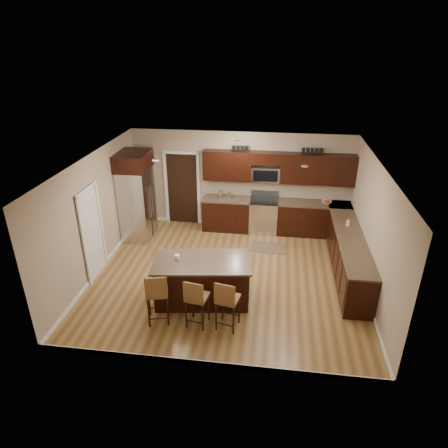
# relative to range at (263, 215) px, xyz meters

# --- Properties ---
(floor) EXTENTS (6.00, 6.00, 0.00)m
(floor) POSITION_rel_range_xyz_m (-0.68, -2.45, -0.47)
(floor) COLOR olive
(floor) RESTS_ON ground
(ceiling) EXTENTS (6.00, 6.00, 0.00)m
(ceiling) POSITION_rel_range_xyz_m (-0.68, -2.45, 2.23)
(ceiling) COLOR silver
(ceiling) RESTS_ON wall_back
(wall_back) EXTENTS (6.00, 0.00, 6.00)m
(wall_back) POSITION_rel_range_xyz_m (-0.68, 0.30, 0.88)
(wall_back) COLOR tan
(wall_back) RESTS_ON floor
(wall_left) EXTENTS (0.00, 5.50, 5.50)m
(wall_left) POSITION_rel_range_xyz_m (-3.68, -2.45, 0.88)
(wall_left) COLOR tan
(wall_left) RESTS_ON floor
(wall_right) EXTENTS (0.00, 5.50, 5.50)m
(wall_right) POSITION_rel_range_xyz_m (2.32, -2.45, 0.88)
(wall_right) COLOR tan
(wall_right) RESTS_ON floor
(base_cabinets) EXTENTS (4.02, 3.96, 0.92)m
(base_cabinets) POSITION_rel_range_xyz_m (1.22, -1.01, -0.01)
(base_cabinets) COLOR black
(base_cabinets) RESTS_ON floor
(upper_cabinets) EXTENTS (4.00, 0.33, 0.80)m
(upper_cabinets) POSITION_rel_range_xyz_m (0.36, 0.13, 1.37)
(upper_cabinets) COLOR black
(upper_cabinets) RESTS_ON wall_back
(range) EXTENTS (0.76, 0.64, 1.11)m
(range) POSITION_rel_range_xyz_m (0.00, 0.00, 0.00)
(range) COLOR silver
(range) RESTS_ON floor
(microwave) EXTENTS (0.76, 0.31, 0.40)m
(microwave) POSITION_rel_range_xyz_m (0.00, 0.15, 1.15)
(microwave) COLOR silver
(microwave) RESTS_ON upper_cabinets
(doorway) EXTENTS (0.85, 0.03, 2.06)m
(doorway) POSITION_rel_range_xyz_m (-2.33, 0.28, 0.56)
(doorway) COLOR black
(doorway) RESTS_ON floor
(pantry_door) EXTENTS (0.03, 0.80, 2.04)m
(pantry_door) POSITION_rel_range_xyz_m (-3.66, -2.75, 0.55)
(pantry_door) COLOR white
(pantry_door) RESTS_ON floor
(letter_decor) EXTENTS (2.20, 0.03, 0.15)m
(letter_decor) POSITION_rel_range_xyz_m (0.22, 0.13, 1.82)
(letter_decor) COLOR black
(letter_decor) RESTS_ON upper_cabinets
(island) EXTENTS (2.07, 1.28, 0.92)m
(island) POSITION_rel_range_xyz_m (-1.09, -3.38, -0.04)
(island) COLOR black
(island) RESTS_ON floor
(stool_left) EXTENTS (0.50, 0.50, 1.08)m
(stool_left) POSITION_rel_range_xyz_m (-1.78, -4.22, 0.20)
(stool_left) COLOR brown
(stool_left) RESTS_ON floor
(stool_mid) EXTENTS (0.44, 0.44, 1.03)m
(stool_mid) POSITION_rel_range_xyz_m (-1.05, -4.22, 0.17)
(stool_mid) COLOR brown
(stool_mid) RESTS_ON floor
(stool_right) EXTENTS (0.47, 0.47, 1.05)m
(stool_right) POSITION_rel_range_xyz_m (-0.48, -4.22, 0.18)
(stool_right) COLOR brown
(stool_right) RESTS_ON floor
(refrigerator) EXTENTS (0.79, 1.02, 2.35)m
(refrigerator) POSITION_rel_range_xyz_m (-3.30, -0.80, 0.73)
(refrigerator) COLOR silver
(refrigerator) RESTS_ON floor
(floor_mat) EXTENTS (0.96, 0.67, 0.01)m
(floor_mat) POSITION_rel_range_xyz_m (0.19, -0.97, -0.47)
(floor_mat) COLOR brown
(floor_mat) RESTS_ON floor
(fruit_bowl) EXTENTS (0.34, 0.34, 0.07)m
(fruit_bowl) POSITION_rel_range_xyz_m (1.65, -0.00, 0.48)
(fruit_bowl) COLOR silver
(fruit_bowl) RESTS_ON base_cabinets
(soap_bottle) EXTENTS (0.09, 0.09, 0.17)m
(soap_bottle) POSITION_rel_range_xyz_m (2.02, -1.31, 0.54)
(soap_bottle) COLOR #B2B2B2
(soap_bottle) RESTS_ON base_cabinets
(canister_tall) EXTENTS (0.12, 0.12, 0.22)m
(canister_tall) POSITION_rel_range_xyz_m (-1.20, -0.00, 0.56)
(canister_tall) COLOR silver
(canister_tall) RESTS_ON base_cabinets
(canister_short) EXTENTS (0.11, 0.11, 0.17)m
(canister_short) POSITION_rel_range_xyz_m (-0.93, -0.00, 0.53)
(canister_short) COLOR silver
(canister_short) RESTS_ON base_cabinets
(island_jar) EXTENTS (0.10, 0.10, 0.10)m
(island_jar) POSITION_rel_range_xyz_m (-1.59, -3.38, 0.50)
(island_jar) COLOR white
(island_jar) RESTS_ON island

